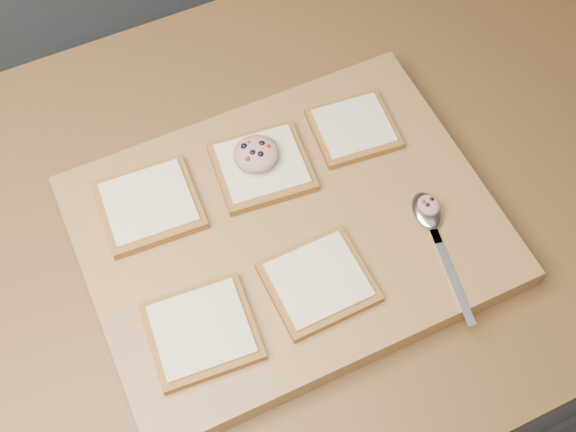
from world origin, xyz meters
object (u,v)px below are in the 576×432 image
(bread_far_center, at_px, (262,166))
(spoon, at_px, (430,220))
(cutting_board, at_px, (288,231))
(tuna_salad_dollop, at_px, (256,154))

(bread_far_center, height_order, spoon, bread_far_center)
(cutting_board, bearing_deg, spoon, -24.14)
(bread_far_center, bearing_deg, spoon, -45.06)
(bread_far_center, relative_size, tuna_salad_dollop, 2.20)
(cutting_board, relative_size, tuna_salad_dollop, 8.55)
(bread_far_center, xyz_separation_m, spoon, (0.17, -0.17, -0.00))
(tuna_salad_dollop, distance_m, spoon, 0.25)
(tuna_salad_dollop, relative_size, spoon, 0.32)
(bread_far_center, relative_size, spoon, 0.71)
(cutting_board, height_order, tuna_salad_dollop, tuna_salad_dollop)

